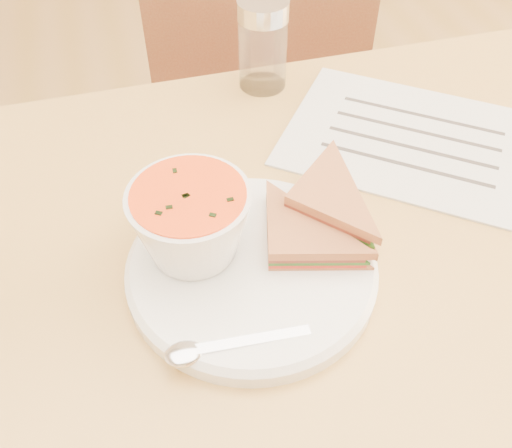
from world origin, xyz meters
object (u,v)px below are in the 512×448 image
object	(u,v)px
dining_table	(314,404)
plate	(252,269)
chair_far	(252,152)
condiment_shaker	(263,45)
soup_bowl	(192,225)

from	to	relation	value
dining_table	plate	xyz separation A→B (m)	(-0.10, -0.01, 0.38)
dining_table	plate	distance (m)	0.40
chair_far	condiment_shaker	distance (m)	0.34
plate	soup_bowl	xyz separation A→B (m)	(-0.05, 0.03, 0.05)
dining_table	condiment_shaker	xyz separation A→B (m)	(0.00, 0.31, 0.44)
chair_far	condiment_shaker	size ratio (longest dim) A/B	8.30
plate	soup_bowl	world-z (taller)	soup_bowl
chair_far	condiment_shaker	bearing A→B (deg)	100.14
chair_far	soup_bowl	world-z (taller)	chair_far
dining_table	soup_bowl	size ratio (longest dim) A/B	8.64
dining_table	condiment_shaker	size ratio (longest dim) A/B	8.24
dining_table	chair_far	bearing A→B (deg)	86.81
plate	dining_table	bearing A→B (deg)	8.31
chair_far	condiment_shaker	world-z (taller)	chair_far
dining_table	soup_bowl	world-z (taller)	soup_bowl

